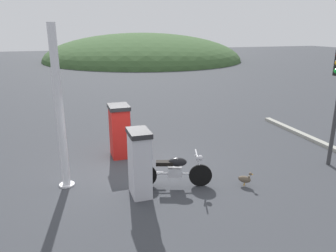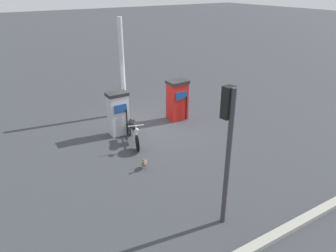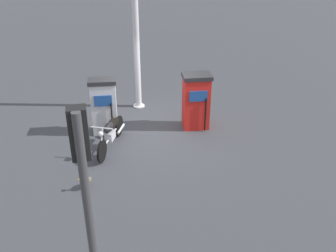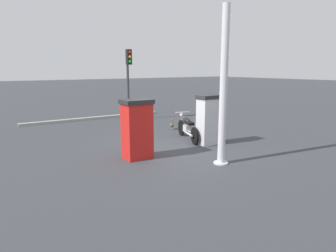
{
  "view_description": "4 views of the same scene",
  "coord_description": "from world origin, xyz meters",
  "px_view_note": "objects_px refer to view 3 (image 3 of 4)",
  "views": [
    {
      "loc": [
        -1.75,
        -8.48,
        3.98
      ],
      "look_at": [
        1.16,
        0.24,
        1.22
      ],
      "focal_mm": 34.4,
      "sensor_mm": 36.0,
      "label": 1
    },
    {
      "loc": [
        10.3,
        -5.92,
        5.43
      ],
      "look_at": [
        1.6,
        -0.22,
        0.7
      ],
      "focal_mm": 34.12,
      "sensor_mm": 36.0,
      "label": 2
    },
    {
      "loc": [
        9.82,
        -0.82,
        5.3
      ],
      "look_at": [
        1.11,
        0.35,
        0.71
      ],
      "focal_mm": 39.41,
      "sensor_mm": 36.0,
      "label": 3
    },
    {
      "loc": [
        -7.37,
        5.27,
        2.57
      ],
      "look_at": [
        0.53,
        -0.15,
        0.67
      ],
      "focal_mm": 31.37,
      "sensor_mm": 36.0,
      "label": 4
    }
  ],
  "objects_px": {
    "motorcycle_near_pump": "(110,133)",
    "roadside_traffic_light": "(85,184)",
    "canopy_support_pole": "(137,50)",
    "wandering_duck": "(86,181)",
    "fuel_pump_near": "(104,106)",
    "fuel_pump_far": "(196,101)"
  },
  "relations": [
    {
      "from": "motorcycle_near_pump",
      "to": "fuel_pump_far",
      "type": "bearing_deg",
      "value": 110.35
    },
    {
      "from": "roadside_traffic_light",
      "to": "canopy_support_pole",
      "type": "distance_m",
      "value": 7.69
    },
    {
      "from": "motorcycle_near_pump",
      "to": "wandering_duck",
      "type": "relative_size",
      "value": 4.81
    },
    {
      "from": "roadside_traffic_light",
      "to": "wandering_duck",
      "type": "bearing_deg",
      "value": -172.52
    },
    {
      "from": "roadside_traffic_light",
      "to": "fuel_pump_far",
      "type": "bearing_deg",
      "value": 154.88
    },
    {
      "from": "fuel_pump_far",
      "to": "motorcycle_near_pump",
      "type": "bearing_deg",
      "value": -69.65
    },
    {
      "from": "roadside_traffic_light",
      "to": "canopy_support_pole",
      "type": "xyz_separation_m",
      "value": [
        -7.6,
        1.11,
        -0.37
      ]
    },
    {
      "from": "fuel_pump_far",
      "to": "wandering_duck",
      "type": "xyz_separation_m",
      "value": [
        2.73,
        -3.15,
        -0.67
      ]
    },
    {
      "from": "wandering_duck",
      "to": "canopy_support_pole",
      "type": "distance_m",
      "value": 5.07
    },
    {
      "from": "fuel_pump_near",
      "to": "roadside_traffic_light",
      "type": "xyz_separation_m",
      "value": [
        5.85,
        -0.02,
        1.52
      ]
    },
    {
      "from": "fuel_pump_far",
      "to": "wandering_duck",
      "type": "height_order",
      "value": "fuel_pump_far"
    },
    {
      "from": "motorcycle_near_pump",
      "to": "roadside_traffic_light",
      "type": "distance_m",
      "value": 5.26
    },
    {
      "from": "motorcycle_near_pump",
      "to": "wandering_duck",
      "type": "height_order",
      "value": "motorcycle_near_pump"
    },
    {
      "from": "wandering_duck",
      "to": "roadside_traffic_light",
      "type": "bearing_deg",
      "value": 7.48
    },
    {
      "from": "fuel_pump_far",
      "to": "roadside_traffic_light",
      "type": "height_order",
      "value": "roadside_traffic_light"
    },
    {
      "from": "wandering_duck",
      "to": "roadside_traffic_light",
      "type": "height_order",
      "value": "roadside_traffic_light"
    },
    {
      "from": "canopy_support_pole",
      "to": "motorcycle_near_pump",
      "type": "bearing_deg",
      "value": -19.15
    },
    {
      "from": "fuel_pump_near",
      "to": "canopy_support_pole",
      "type": "distance_m",
      "value": 2.36
    },
    {
      "from": "motorcycle_near_pump",
      "to": "wandering_duck",
      "type": "bearing_deg",
      "value": -18.13
    },
    {
      "from": "fuel_pump_near",
      "to": "fuel_pump_far",
      "type": "relative_size",
      "value": 0.99
    },
    {
      "from": "wandering_duck",
      "to": "motorcycle_near_pump",
      "type": "bearing_deg",
      "value": 161.87
    },
    {
      "from": "fuel_pump_near",
      "to": "canopy_support_pole",
      "type": "bearing_deg",
      "value": 148.01
    }
  ]
}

